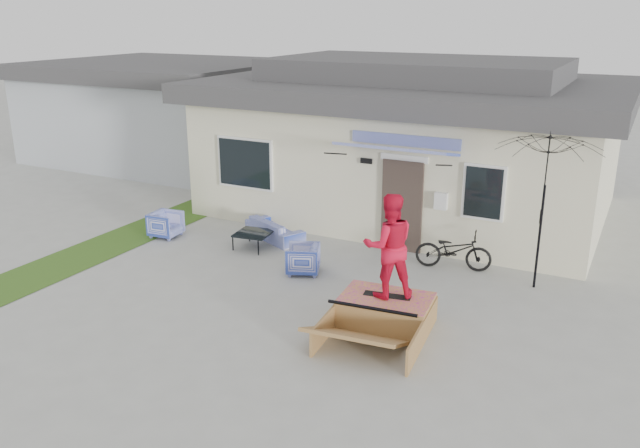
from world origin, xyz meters
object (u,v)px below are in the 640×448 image
at_px(skate_ramp, 386,311).
at_px(skateboard, 387,295).
at_px(loveseat, 275,226).
at_px(patio_umbrella, 543,203).
at_px(armchair_right, 303,258).
at_px(skater, 389,244).
at_px(bicycle, 454,246).
at_px(coffee_table, 254,240).
at_px(armchair_left, 166,223).

relative_size(skate_ramp, skateboard, 2.51).
relative_size(loveseat, patio_umbrella, 0.72).
bearing_deg(armchair_right, patio_umbrella, 85.97).
xyz_separation_m(armchair_right, skater, (2.42, -1.35, 1.14)).
xyz_separation_m(bicycle, skateboard, (-0.30, -3.03, 0.03)).
distance_m(armchair_right, skateboard, 2.78).
height_order(loveseat, bicycle, bicycle).
relative_size(loveseat, coffee_table, 2.16).
bearing_deg(bicycle, coffee_table, 89.52).
xyz_separation_m(coffee_table, skateboard, (4.16, -2.15, 0.35)).
distance_m(coffee_table, patio_umbrella, 6.41).
relative_size(armchair_left, coffee_table, 0.89).
bearing_deg(skate_ramp, bicycle, 78.93).
distance_m(loveseat, skateboard, 5.03).
height_order(armchair_right, skateboard, armchair_right).
distance_m(armchair_left, skater, 6.85).
height_order(bicycle, skate_ramp, bicycle).
height_order(skate_ramp, skater, skater).
xyz_separation_m(armchair_right, skateboard, (2.42, -1.35, 0.20)).
height_order(armchair_right, coffee_table, armchair_right).
height_order(bicycle, patio_umbrella, patio_umbrella).
distance_m(bicycle, skate_ramp, 3.11).
height_order(armchair_left, coffee_table, armchair_left).
bearing_deg(armchair_right, bicycle, 99.31).
height_order(coffee_table, bicycle, bicycle).
relative_size(bicycle, skate_ramp, 0.77).
bearing_deg(armchair_right, skate_ramp, 37.63).
height_order(armchair_left, armchair_right, armchair_left).
bearing_deg(bicycle, armchair_right, 109.99).
bearing_deg(patio_umbrella, armchair_left, -173.52).
distance_m(loveseat, skate_ramp, 5.06).
relative_size(armchair_right, bicycle, 0.43).
distance_m(loveseat, bicycle, 4.37).
bearing_deg(armchair_left, skater, -111.12).
bearing_deg(coffee_table, skate_ramp, -27.86).
height_order(armchair_left, patio_umbrella, patio_umbrella).
relative_size(armchair_left, skateboard, 0.83).
xyz_separation_m(loveseat, armchair_right, (1.65, -1.59, 0.02)).
distance_m(loveseat, patio_umbrella, 6.26).
bearing_deg(coffee_table, patio_umbrella, 6.21).
distance_m(armchair_right, coffee_table, 1.92).
height_order(loveseat, patio_umbrella, patio_umbrella).
xyz_separation_m(coffee_table, patio_umbrella, (6.18, 0.67, 1.56)).
bearing_deg(armchair_left, coffee_table, -87.97).
xyz_separation_m(armchair_left, armchair_right, (4.07, -0.50, -0.00)).
bearing_deg(skater, armchair_left, -50.54).
xyz_separation_m(armchair_left, skate_ramp, (6.50, -1.91, -0.08)).
relative_size(loveseat, armchair_left, 2.43).
distance_m(armchair_left, bicycle, 6.89).
height_order(loveseat, armchair_left, armchair_left).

